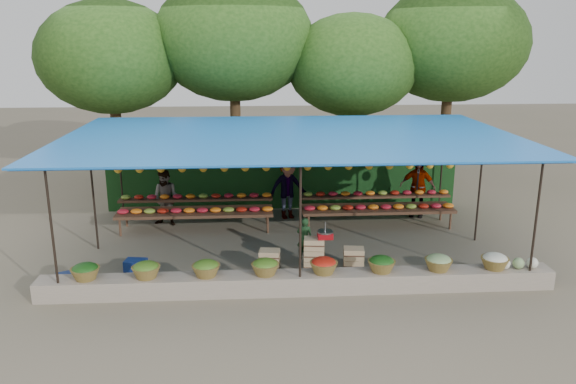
{
  "coord_description": "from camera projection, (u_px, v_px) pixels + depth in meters",
  "views": [
    {
      "loc": [
        -0.91,
        -13.36,
        5.08
      ],
      "look_at": [
        -0.05,
        0.2,
        1.33
      ],
      "focal_mm": 35.0,
      "sensor_mm": 36.0,
      "label": 1
    }
  ],
  "objects": [
    {
      "name": "stone_curb",
      "position": [
        299.0,
        283.0,
        11.57
      ],
      "size": [
        10.6,
        0.55,
        0.4
      ],
      "primitive_type": "cube",
      "color": "gray",
      "rests_on": "ground"
    },
    {
      "name": "blue_crate_back",
      "position": [
        136.0,
        266.0,
        12.57
      ],
      "size": [
        0.51,
        0.4,
        0.28
      ],
      "primitive_type": "cube",
      "rotation": [
        0.0,
        0.0,
        -0.16
      ],
      "color": "navy",
      "rests_on": "ground"
    },
    {
      "name": "fruit_table_left",
      "position": [
        196.0,
        208.0,
        15.25
      ],
      "size": [
        4.21,
        0.95,
        0.93
      ],
      "color": "#46271C",
      "rests_on": "ground"
    },
    {
      "name": "tree_row",
      "position": [
        293.0,
        49.0,
        18.9
      ],
      "size": [
        16.51,
        5.5,
        7.12
      ],
      "color": "#332112",
      "rests_on": "ground"
    },
    {
      "name": "customer_right",
      "position": [
        417.0,
        187.0,
        16.3
      ],
      "size": [
        1.11,
        0.82,
        1.75
      ],
      "primitive_type": "imported",
      "rotation": [
        0.0,
        0.0,
        -0.44
      ],
      "color": "slate",
      "rests_on": "ground"
    },
    {
      "name": "blue_crate_front",
      "position": [
        72.0,
        281.0,
        11.7
      ],
      "size": [
        0.7,
        0.62,
        0.34
      ],
      "primitive_type": "cube",
      "rotation": [
        0.0,
        0.0,
        0.43
      ],
      "color": "navy",
      "rests_on": "ground"
    },
    {
      "name": "vendor_seated",
      "position": [
        305.0,
        239.0,
        13.17
      ],
      "size": [
        0.43,
        0.35,
        1.03
      ],
      "primitive_type": "imported",
      "rotation": [
        0.0,
        0.0,
        2.84
      ],
      "color": "#1C3D1E",
      "rests_on": "ground"
    },
    {
      "name": "crate_counter",
      "position": [
        313.0,
        258.0,
        12.59
      ],
      "size": [
        2.39,
        0.39,
        0.77
      ],
      "color": "tan",
      "rests_on": "ground"
    },
    {
      "name": "customer_left",
      "position": [
        166.0,
        198.0,
        15.53
      ],
      "size": [
        0.9,
        0.78,
        1.58
      ],
      "primitive_type": "imported",
      "rotation": [
        0.0,
        0.0,
        -0.27
      ],
      "color": "slate",
      "rests_on": "ground"
    },
    {
      "name": "ground",
      "position": [
        290.0,
        244.0,
        14.26
      ],
      "size": [
        60.0,
        60.0,
        0.0
      ],
      "primitive_type": "plane",
      "color": "#67614C",
      "rests_on": "ground"
    },
    {
      "name": "stall_canopy",
      "position": [
        290.0,
        140.0,
        13.61
      ],
      "size": [
        10.8,
        6.6,
        2.82
      ],
      "color": "black",
      "rests_on": "ground"
    },
    {
      "name": "netting_backdrop",
      "position": [
        283.0,
        169.0,
        16.96
      ],
      "size": [
        10.6,
        0.06,
        2.5
      ],
      "primitive_type": "cube",
      "color": "#1B4D1D",
      "rests_on": "ground"
    },
    {
      "name": "customer_mid",
      "position": [
        288.0,
        188.0,
        16.12
      ],
      "size": [
        1.32,
        0.99,
        1.82
      ],
      "primitive_type": "imported",
      "rotation": [
        0.0,
        0.0,
        0.3
      ],
      "color": "slate",
      "rests_on": "ground"
    },
    {
      "name": "fruit_table_right",
      "position": [
        377.0,
        204.0,
        15.56
      ],
      "size": [
        4.21,
        0.95,
        0.93
      ],
      "color": "#46271C",
      "rests_on": "ground"
    },
    {
      "name": "produce_baskets",
      "position": [
        295.0,
        266.0,
        11.46
      ],
      "size": [
        8.98,
        0.58,
        0.34
      ],
      "color": "brown",
      "rests_on": "stone_curb"
    },
    {
      "name": "weighing_scale",
      "position": [
        325.0,
        234.0,
        12.46
      ],
      "size": [
        0.36,
        0.36,
        0.38
      ],
      "color": "#AB0D15",
      "rests_on": "crate_counter"
    }
  ]
}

